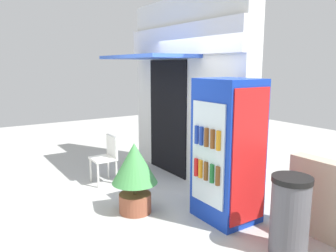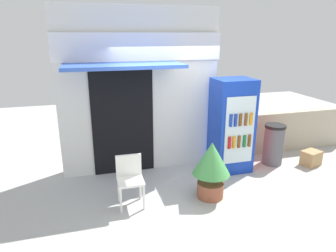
# 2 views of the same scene
# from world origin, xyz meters

# --- Properties ---
(ground) EXTENTS (16.00, 16.00, 0.00)m
(ground) POSITION_xyz_m (0.00, 0.00, 0.00)
(ground) COLOR #B2B2AD
(storefront_building) EXTENTS (3.17, 1.26, 3.24)m
(storefront_building) POSITION_xyz_m (-0.69, 1.38, 1.66)
(storefront_building) COLOR silver
(storefront_building) RESTS_ON ground
(drink_cooler) EXTENTS (0.78, 0.72, 1.90)m
(drink_cooler) POSITION_xyz_m (1.09, 0.79, 0.95)
(drink_cooler) COLOR #1438B2
(drink_cooler) RESTS_ON ground
(plastic_chair) EXTENTS (0.43, 0.40, 0.83)m
(plastic_chair) POSITION_xyz_m (-1.13, 0.00, 0.50)
(plastic_chair) COLOR white
(plastic_chair) RESTS_ON ground
(potted_plant_near_shop) EXTENTS (0.64, 0.64, 1.01)m
(potted_plant_near_shop) POSITION_xyz_m (0.24, -0.16, 0.61)
(potted_plant_near_shop) COLOR #995138
(potted_plant_near_shop) RESTS_ON ground
(trash_bin) EXTENTS (0.44, 0.44, 0.88)m
(trash_bin) POSITION_xyz_m (2.10, 0.78, 0.45)
(trash_bin) COLOR #595960
(trash_bin) RESTS_ON ground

